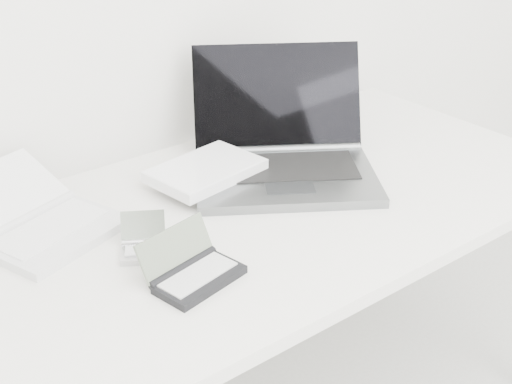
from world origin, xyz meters
TOP-DOWN VIEW (x-y plane):
  - desk at (0.00, 1.55)m, footprint 1.60×0.80m
  - laptop_large at (0.12, 1.66)m, footprint 0.63×0.59m
  - netbook_open_white at (-0.43, 1.74)m, footprint 0.36×0.41m
  - pda_silver at (-0.30, 1.53)m, footprint 0.13×0.14m
  - palmtop_charcoal at (-0.28, 1.39)m, footprint 0.19×0.16m

SIDE VIEW (x-z plane):
  - desk at x=0.00m, z-range 0.32..1.05m
  - pda_silver at x=-0.30m, z-range 0.71..0.78m
  - palmtop_charcoal at x=-0.28m, z-range 0.70..0.79m
  - netbook_open_white at x=-0.43m, z-range 0.70..0.80m
  - laptop_large at x=0.12m, z-range 0.64..0.91m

